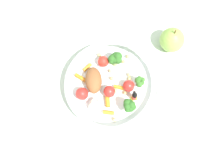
{
  "coord_description": "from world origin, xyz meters",
  "views": [
    {
      "loc": [
        -0.13,
        -0.23,
        0.68
      ],
      "look_at": [
        -0.02,
        0.0,
        0.03
      ],
      "focal_mm": 42.66,
      "sensor_mm": 36.0,
      "label": 1
    }
  ],
  "objects": [
    {
      "name": "ground_plane",
      "position": [
        0.0,
        0.0,
        0.0
      ],
      "size": [
        2.4,
        2.4,
        0.0
      ],
      "primitive_type": "plane",
      "color": "silver"
    },
    {
      "name": "loose_apple",
      "position": [
        0.19,
        0.04,
        0.03
      ],
      "size": [
        0.07,
        0.07,
        0.08
      ],
      "color": "#8CB74C",
      "rests_on": "ground_plane"
    },
    {
      "name": "food_container",
      "position": [
        -0.02,
        0.01,
        0.03
      ],
      "size": [
        0.25,
        0.25,
        0.06
      ],
      "color": "white",
      "rests_on": "ground_plane"
    }
  ]
}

